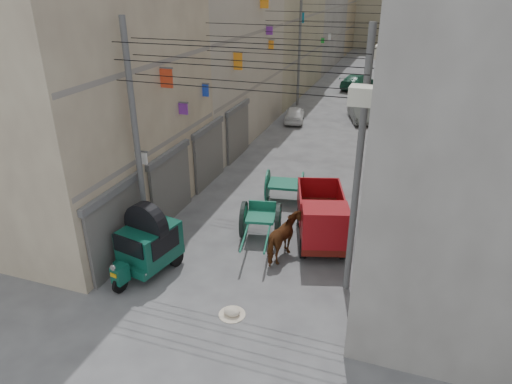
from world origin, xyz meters
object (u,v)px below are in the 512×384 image
at_px(distant_car_white, 295,114).
at_px(distant_car_green, 357,81).
at_px(horse, 285,239).
at_px(tonga_cart, 261,220).
at_px(feed_sack, 232,311).
at_px(distant_car_grey, 361,112).
at_px(second_cart, 285,186).
at_px(mini_truck, 322,223).
at_px(auto_rickshaw, 148,241).

relative_size(distant_car_white, distant_car_green, 0.71).
distance_m(horse, distant_car_white, 16.98).
height_order(tonga_cart, feed_sack, tonga_cart).
bearing_deg(distant_car_grey, tonga_cart, -112.63).
bearing_deg(second_cart, mini_truck, -63.46).
bearing_deg(distant_car_white, auto_rickshaw, 79.26).
distance_m(auto_rickshaw, feed_sack, 3.78).
bearing_deg(feed_sack, horse, 79.14).
bearing_deg(mini_truck, second_cart, 109.40).
height_order(feed_sack, horse, horse).
relative_size(auto_rickshaw, distant_car_white, 0.90).
bearing_deg(horse, distant_car_white, -67.65).
bearing_deg(second_cart, distant_car_white, 93.29).
bearing_deg(tonga_cart, second_cart, 78.40).
distance_m(feed_sack, distant_car_green, 31.85).
bearing_deg(feed_sack, distant_car_grey, 87.48).
height_order(mini_truck, distant_car_white, mini_truck).
relative_size(tonga_cart, distant_car_white, 1.05).
relative_size(auto_rickshaw, mini_truck, 0.72).
bearing_deg(mini_truck, distant_car_grey, 76.12).
distance_m(horse, distant_car_green, 28.47).
bearing_deg(horse, distant_car_grey, -82.01).
bearing_deg(auto_rickshaw, horse, 39.34).
distance_m(distant_car_white, distant_car_green, 12.20).
bearing_deg(second_cart, feed_sack, -94.77).
xyz_separation_m(distant_car_white, distant_car_grey, (4.24, 1.78, 0.09)).
bearing_deg(distant_car_grey, mini_truck, -104.99).
height_order(tonga_cart, second_cart, second_cart).
height_order(auto_rickshaw, tonga_cart, auto_rickshaw).
xyz_separation_m(auto_rickshaw, horse, (4.09, 2.18, -0.33)).
relative_size(feed_sack, horse, 0.26).
xyz_separation_m(auto_rickshaw, second_cart, (2.84, 6.55, -0.37)).
xyz_separation_m(distant_car_grey, distant_car_green, (-1.64, 10.13, 0.02)).
bearing_deg(tonga_cart, distant_car_green, 78.75).
height_order(feed_sack, distant_car_green, distant_car_green).
bearing_deg(feed_sack, tonga_cart, 97.73).
height_order(tonga_cart, distant_car_white, tonga_cart).
distance_m(tonga_cart, feed_sack, 4.58).
bearing_deg(feed_sack, distant_car_green, 91.22).
xyz_separation_m(mini_truck, distant_car_grey, (-0.73, 17.11, -0.35)).
xyz_separation_m(second_cart, distant_car_grey, (1.56, 13.93, -0.13)).
height_order(mini_truck, distant_car_green, mini_truck).
distance_m(mini_truck, horse, 1.59).
bearing_deg(horse, feed_sack, 88.08).
relative_size(feed_sack, distant_car_white, 0.16).
height_order(horse, distant_car_grey, horse).
relative_size(distant_car_white, distant_car_grey, 0.83).
height_order(second_cart, horse, horse).
bearing_deg(auto_rickshaw, second_cart, 77.90).
xyz_separation_m(feed_sack, horse, (0.65, 3.41, 0.67)).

